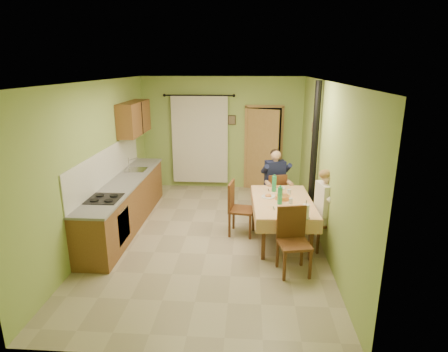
# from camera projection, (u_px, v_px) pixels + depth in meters

# --- Properties ---
(floor) EXTENTS (4.00, 6.00, 0.01)m
(floor) POSITION_uv_depth(u_px,v_px,m) (210.00, 237.00, 6.94)
(floor) COLOR tan
(floor) RESTS_ON ground
(room_shell) EXTENTS (4.04, 6.04, 2.82)m
(room_shell) POSITION_uv_depth(u_px,v_px,m) (209.00, 140.00, 6.42)
(room_shell) COLOR #98B65D
(room_shell) RESTS_ON ground
(kitchen_run) EXTENTS (0.64, 3.64, 1.56)m
(kitchen_run) POSITION_uv_depth(u_px,v_px,m) (125.00, 202.00, 7.30)
(kitchen_run) COLOR brown
(kitchen_run) RESTS_ON ground
(upper_cabinets) EXTENTS (0.35, 1.40, 0.70)m
(upper_cabinets) POSITION_uv_depth(u_px,v_px,m) (134.00, 118.00, 8.13)
(upper_cabinets) COLOR brown
(upper_cabinets) RESTS_ON room_shell
(curtain) EXTENTS (1.70, 0.07, 2.22)m
(curtain) POSITION_uv_depth(u_px,v_px,m) (200.00, 139.00, 9.39)
(curtain) COLOR black
(curtain) RESTS_ON ground
(doorway) EXTENTS (0.96, 0.36, 2.15)m
(doorway) POSITION_uv_depth(u_px,v_px,m) (263.00, 149.00, 9.35)
(doorway) COLOR black
(doorway) RESTS_ON ground
(dining_table) EXTENTS (1.12, 1.78, 0.76)m
(dining_table) POSITION_uv_depth(u_px,v_px,m) (282.00, 220.00, 6.72)
(dining_table) COLOR #E4AF7A
(dining_table) RESTS_ON ground
(tableware) EXTENTS (0.77, 1.64, 0.33)m
(tableware) POSITION_uv_depth(u_px,v_px,m) (285.00, 199.00, 6.49)
(tableware) COLOR white
(tableware) RESTS_ON dining_table
(chair_far) EXTENTS (0.46, 0.46, 0.94)m
(chair_far) POSITION_uv_depth(u_px,v_px,m) (275.00, 203.00, 7.83)
(chair_far) COLOR #583118
(chair_far) RESTS_ON ground
(chair_near) EXTENTS (0.53, 0.53, 1.02)m
(chair_near) POSITION_uv_depth(u_px,v_px,m) (293.00, 255.00, 5.67)
(chair_near) COLOR #583118
(chair_near) RESTS_ON ground
(chair_right) EXTENTS (0.49, 0.49, 0.97)m
(chair_right) POSITION_uv_depth(u_px,v_px,m) (325.00, 233.00, 6.43)
(chair_right) COLOR #583118
(chair_right) RESTS_ON ground
(chair_left) EXTENTS (0.51, 0.51, 1.01)m
(chair_left) POSITION_uv_depth(u_px,v_px,m) (241.00, 219.00, 6.99)
(chair_left) COLOR #583118
(chair_left) RESTS_ON ground
(man_far) EXTENTS (0.64, 0.55, 1.39)m
(man_far) POSITION_uv_depth(u_px,v_px,m) (275.00, 175.00, 7.68)
(man_far) COLOR #141938
(man_far) RESTS_ON chair_far
(man_right) EXTENTS (0.54, 0.63, 1.39)m
(man_right) POSITION_uv_depth(u_px,v_px,m) (327.00, 200.00, 6.26)
(man_right) COLOR silver
(man_right) RESTS_ON chair_right
(stove_flue) EXTENTS (0.24, 0.24, 2.80)m
(stove_flue) POSITION_uv_depth(u_px,v_px,m) (312.00, 177.00, 7.10)
(stove_flue) COLOR black
(stove_flue) RESTS_ON ground
(picture_back) EXTENTS (0.19, 0.03, 0.23)m
(picture_back) POSITION_uv_depth(u_px,v_px,m) (232.00, 120.00, 9.27)
(picture_back) COLOR black
(picture_back) RESTS_ON room_shell
(picture_right) EXTENTS (0.03, 0.31, 0.21)m
(picture_right) POSITION_uv_depth(u_px,v_px,m) (314.00, 128.00, 7.43)
(picture_right) COLOR brown
(picture_right) RESTS_ON room_shell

